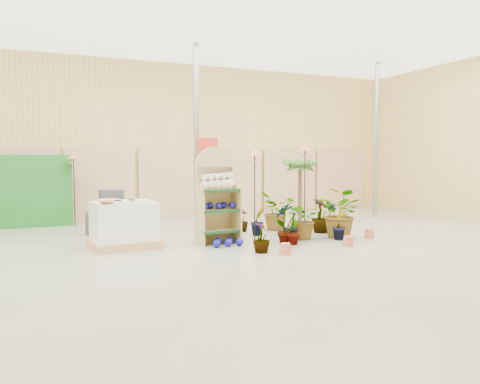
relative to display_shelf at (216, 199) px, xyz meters
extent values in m
cube|color=gray|center=(0.32, -1.29, -0.94)|extent=(15.00, 12.00, 0.10)
cube|color=tan|center=(0.32, 4.76, 1.36)|extent=(15.00, 0.10, 4.50)
cylinder|color=gray|center=(5.82, 2.21, 1.36)|extent=(0.14, 0.14, 4.50)
cylinder|color=gray|center=(0.32, 2.21, 1.36)|extent=(0.14, 0.14, 4.50)
cube|color=tan|center=(-3.68, 4.63, 0.11)|extent=(1.90, 0.06, 2.00)
cube|color=tan|center=(-1.68, 4.63, 0.11)|extent=(1.90, 0.06, 2.00)
cube|color=tan|center=(0.32, 4.63, 0.11)|extent=(1.90, 0.06, 2.00)
cube|color=tan|center=(2.32, 4.63, 0.11)|extent=(1.90, 0.06, 2.00)
cube|color=tan|center=(4.32, 4.63, 0.11)|extent=(1.90, 0.06, 2.00)
cube|color=tan|center=(6.32, 4.63, 0.11)|extent=(1.90, 0.06, 2.00)
cube|color=tan|center=(0.00, 0.09, -0.12)|extent=(0.82, 0.13, 1.53)
cylinder|color=tan|center=(0.00, 0.09, 0.65)|extent=(0.82, 0.13, 0.81)
cube|color=tan|center=(0.00, -0.15, -0.62)|extent=(0.80, 0.50, 0.04)
cube|color=#0F3819|center=(0.00, -0.37, -0.62)|extent=(0.78, 0.08, 0.05)
cube|color=tan|center=(0.00, -0.15, -0.21)|extent=(0.80, 0.50, 0.04)
cube|color=#0F3819|center=(0.00, -0.37, -0.21)|extent=(0.78, 0.08, 0.05)
cube|color=tan|center=(0.00, -0.15, 0.20)|extent=(0.80, 0.50, 0.04)
cube|color=#0F3819|center=(0.00, -0.37, 0.20)|extent=(0.78, 0.08, 0.05)
cube|color=tan|center=(-0.39, -0.15, -0.30)|extent=(0.07, 0.45, 1.17)
cube|color=tan|center=(0.39, -0.15, -0.30)|extent=(0.07, 0.45, 1.17)
sphere|color=beige|center=(-0.27, -0.09, 0.30)|extent=(0.16, 0.16, 0.16)
sphere|color=beige|center=(-0.27, -0.09, 0.43)|extent=(0.13, 0.13, 0.13)
sphere|color=beige|center=(-0.14, -0.09, 0.30)|extent=(0.17, 0.17, 0.17)
sphere|color=beige|center=(-0.14, -0.09, 0.44)|extent=(0.13, 0.13, 0.13)
sphere|color=beige|center=(0.00, -0.09, 0.31)|extent=(0.18, 0.18, 0.18)
sphere|color=beige|center=(0.00, -0.09, 0.45)|extent=(0.13, 0.13, 0.13)
sphere|color=beige|center=(0.14, -0.09, 0.31)|extent=(0.19, 0.19, 0.19)
sphere|color=beige|center=(0.14, -0.09, 0.46)|extent=(0.13, 0.13, 0.13)
sphere|color=beige|center=(0.27, -0.09, 0.32)|extent=(0.20, 0.20, 0.20)
sphere|color=beige|center=(0.27, -0.09, 0.47)|extent=(0.13, 0.13, 0.13)
sphere|color=#111390|center=(-0.29, -0.16, -0.12)|extent=(0.14, 0.14, 0.14)
sphere|color=#111390|center=(-0.14, -0.05, -0.12)|extent=(0.14, 0.14, 0.14)
sphere|color=#111390|center=(0.00, -0.16, -0.12)|extent=(0.14, 0.14, 0.14)
sphere|color=#111390|center=(0.14, -0.05, -0.12)|extent=(0.14, 0.14, 0.14)
sphere|color=#111390|center=(0.29, -0.16, -0.12)|extent=(0.14, 0.14, 0.14)
sphere|color=#111390|center=(-0.18, -0.52, -0.81)|extent=(0.15, 0.15, 0.15)
sphere|color=#111390|center=(-0.06, -0.28, -0.81)|extent=(0.15, 0.15, 0.15)
sphere|color=#111390|center=(0.06, -0.52, -0.81)|extent=(0.15, 0.15, 0.15)
sphere|color=#111390|center=(0.18, -0.28, -0.81)|extent=(0.15, 0.15, 0.15)
sphere|color=#111390|center=(0.30, -0.52, -0.81)|extent=(0.15, 0.15, 0.15)
cube|color=tan|center=(-1.79, 0.24, -0.81)|extent=(1.33, 1.14, 0.16)
cube|color=white|center=(-1.79, 0.24, -0.37)|extent=(1.21, 1.03, 0.72)
cylinder|color=beige|center=(-2.05, 0.08, 0.01)|extent=(0.41, 0.41, 0.04)
cylinder|color=beige|center=(-1.79, 0.08, 0.01)|extent=(0.41, 0.41, 0.04)
cylinder|color=beige|center=(-1.53, 0.08, 0.01)|extent=(0.41, 0.41, 0.04)
cylinder|color=beige|center=(-2.05, 0.39, 0.01)|extent=(0.41, 0.41, 0.04)
cube|color=#2C2C34|center=(-1.76, 2.07, -0.64)|extent=(0.50, 0.50, 0.50)
cube|color=#2C2C34|center=(-1.76, 2.07, -0.14)|extent=(0.50, 0.50, 0.50)
cube|color=#2C2C34|center=(-2.06, 2.07, -0.64)|extent=(0.50, 0.50, 0.50)
cube|color=#1C6821|center=(-3.48, 3.91, 0.01)|extent=(2.00, 0.30, 1.80)
cylinder|color=gray|center=(0.42, 1.71, 0.21)|extent=(0.05, 0.05, 2.20)
cube|color=red|center=(0.42, 1.67, 1.11)|extent=(0.50, 0.03, 0.40)
cylinder|color=black|center=(0.87, 0.01, -0.06)|extent=(0.02, 0.02, 1.66)
cylinder|color=#C4614C|center=(0.87, 0.01, 0.77)|extent=(0.30, 0.30, 0.02)
cone|color=#C4614C|center=(0.87, 0.01, 0.94)|extent=(0.34, 0.34, 0.14)
cylinder|color=black|center=(2.30, 0.36, 0.00)|extent=(0.02, 0.02, 1.78)
cylinder|color=#C4614C|center=(2.30, 0.36, 0.89)|extent=(0.30, 0.30, 0.02)
cone|color=#C4614C|center=(2.30, 0.36, 1.06)|extent=(0.34, 0.34, 0.14)
cylinder|color=black|center=(-2.45, 3.51, -0.09)|extent=(0.02, 0.02, 1.60)
cylinder|color=#C4614C|center=(-2.45, 3.51, 0.71)|extent=(0.30, 0.30, 0.02)
cone|color=#C4614C|center=(-2.45, 3.51, 0.88)|extent=(0.34, 0.34, 0.14)
cylinder|color=brown|center=(2.96, 1.69, -0.16)|extent=(0.10, 0.10, 1.45)
imported|color=#366122|center=(1.22, -0.63, -0.46)|extent=(0.53, 0.46, 0.85)
imported|color=#366122|center=(1.51, -0.39, -0.57)|extent=(0.44, 0.40, 0.64)
imported|color=#366122|center=(1.82, -0.35, -0.45)|extent=(1.04, 1.03, 0.87)
imported|color=#366122|center=(2.68, 0.27, -0.49)|extent=(0.48, 0.48, 0.79)
imported|color=#366122|center=(3.24, 0.74, -0.54)|extent=(0.37, 0.43, 0.68)
imported|color=#366122|center=(1.19, 0.52, -0.56)|extent=(0.46, 0.46, 0.66)
imported|color=#366122|center=(1.90, 1.01, -0.44)|extent=(0.97, 1.03, 0.90)
imported|color=#366122|center=(0.40, -1.28, -0.61)|extent=(0.39, 0.39, 0.55)
imported|color=#366122|center=(1.33, -0.82, -0.48)|extent=(0.48, 0.52, 0.82)
imported|color=#366122|center=(2.51, -0.68, -0.58)|extent=(0.42, 0.43, 0.61)
imported|color=#366122|center=(2.67, -0.53, -0.35)|extent=(1.19, 1.25, 1.08)
imported|color=#366122|center=(1.07, 1.15, -0.60)|extent=(0.41, 0.41, 0.57)
camera|label=1|loc=(-3.28, -8.80, 0.80)|focal=35.00mm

